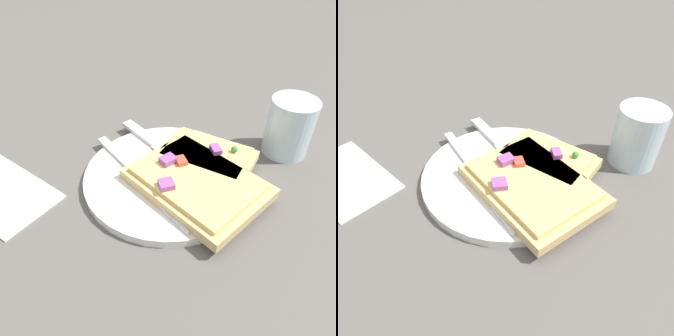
# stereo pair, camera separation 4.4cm
# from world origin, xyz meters

# --- Properties ---
(ground_plane) EXTENTS (4.00, 4.00, 0.00)m
(ground_plane) POSITION_xyz_m (0.00, 0.00, 0.00)
(ground_plane) COLOR #56514C
(plate) EXTENTS (0.23, 0.23, 0.01)m
(plate) POSITION_xyz_m (0.00, 0.00, 0.01)
(plate) COLOR silver
(plate) RESTS_ON ground
(fork) EXTENTS (0.22, 0.08, 0.01)m
(fork) POSITION_xyz_m (-0.01, -0.03, 0.01)
(fork) COLOR silver
(fork) RESTS_ON plate
(knife) EXTENTS (0.21, 0.07, 0.01)m
(knife) POSITION_xyz_m (-0.04, 0.04, 0.01)
(knife) COLOR silver
(knife) RESTS_ON plate
(pizza_slice_main) EXTENTS (0.19, 0.15, 0.03)m
(pizza_slice_main) POSITION_xyz_m (0.05, -0.00, 0.02)
(pizza_slice_main) COLOR tan
(pizza_slice_main) RESTS_ON plate
(pizza_slice_corner) EXTENTS (0.14, 0.10, 0.03)m
(pizza_slice_corner) POSITION_xyz_m (0.03, 0.05, 0.02)
(pizza_slice_corner) COLOR tan
(pizza_slice_corner) RESTS_ON plate
(crumb_scatter) EXTENTS (0.06, 0.13, 0.01)m
(crumb_scatter) POSITION_xyz_m (-0.02, 0.00, 0.02)
(crumb_scatter) COLOR tan
(crumb_scatter) RESTS_ON plate
(drinking_glass) EXTENTS (0.07, 0.07, 0.09)m
(drinking_glass) POSITION_xyz_m (0.11, 0.16, 0.04)
(drinking_glass) COLOR silver
(drinking_glass) RESTS_ON ground
(napkin) EXTENTS (0.15, 0.09, 0.01)m
(napkin) POSITION_xyz_m (-0.17, -0.15, 0.00)
(napkin) COLOR white
(napkin) RESTS_ON ground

